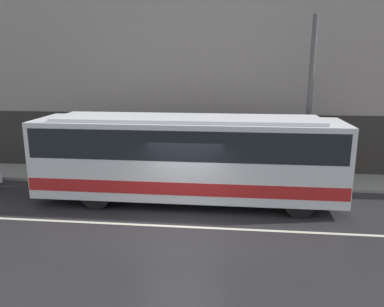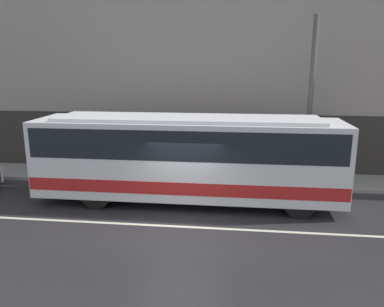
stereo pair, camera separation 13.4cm
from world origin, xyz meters
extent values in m
plane|color=#262628|center=(0.00, 0.00, 0.00)|extent=(60.00, 60.00, 0.00)
cube|color=gray|center=(0.00, 5.16, 0.06)|extent=(60.00, 2.31, 0.13)
cube|color=gray|center=(0.00, 6.46, 5.98)|extent=(60.00, 0.30, 11.95)
cube|color=#2D2B28|center=(0.00, 6.30, 1.40)|extent=(60.00, 0.06, 2.80)
cube|color=beige|center=(0.00, 0.00, 0.00)|extent=(54.00, 0.14, 0.01)
cube|color=silver|center=(-0.07, 2.30, 1.71)|extent=(11.07, 2.52, 2.73)
cube|color=#B21E1E|center=(-0.07, 2.30, 0.90)|extent=(11.01, 2.54, 0.45)
cube|color=black|center=(-0.07, 2.30, 2.38)|extent=(10.73, 2.54, 1.04)
cube|color=orange|center=(5.41, 2.30, 2.89)|extent=(0.12, 1.89, 0.28)
cube|color=silver|center=(-0.07, 2.30, 3.14)|extent=(9.41, 2.14, 0.12)
cylinder|color=black|center=(3.86, 1.20, 0.53)|extent=(1.06, 0.28, 1.06)
cylinder|color=black|center=(3.86, 3.40, 0.53)|extent=(1.06, 0.28, 1.06)
cylinder|color=black|center=(-3.20, 1.20, 0.53)|extent=(1.06, 0.28, 1.06)
cylinder|color=black|center=(-3.20, 3.40, 0.53)|extent=(1.06, 0.28, 1.06)
cylinder|color=#4C4C4F|center=(4.58, 4.44, 3.50)|extent=(0.20, 0.20, 6.74)
camera|label=1|loc=(1.54, -10.91, 5.03)|focal=35.00mm
camera|label=2|loc=(1.68, -10.89, 5.03)|focal=35.00mm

